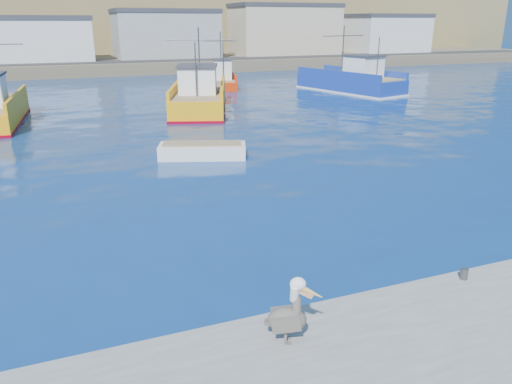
{
  "coord_description": "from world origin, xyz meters",
  "views": [
    {
      "loc": [
        -6.4,
        -12.28,
        6.94
      ],
      "look_at": [
        -0.28,
        3.23,
        1.22
      ],
      "focal_mm": 35.0,
      "sensor_mm": 36.0,
      "label": 1
    }
  ],
  "objects_px": {
    "skiff_far": "(372,79)",
    "pelican": "(289,315)",
    "trawler_blue": "(352,81)",
    "trawler_yellow_b": "(200,97)",
    "skiff_mid": "(202,152)",
    "boat_orange": "(222,79)"
  },
  "relations": [
    {
      "from": "trawler_blue",
      "to": "boat_orange",
      "type": "relative_size",
      "value": 1.71
    },
    {
      "from": "skiff_mid",
      "to": "pelican",
      "type": "relative_size",
      "value": 3.2
    },
    {
      "from": "trawler_blue",
      "to": "trawler_yellow_b",
      "type": "bearing_deg",
      "value": -163.05
    },
    {
      "from": "pelican",
      "to": "trawler_blue",
      "type": "bearing_deg",
      "value": 56.51
    },
    {
      "from": "skiff_mid",
      "to": "boat_orange",
      "type": "bearing_deg",
      "value": 70.1
    },
    {
      "from": "skiff_far",
      "to": "pelican",
      "type": "distance_m",
      "value": 54.89
    },
    {
      "from": "trawler_yellow_b",
      "to": "skiff_far",
      "type": "height_order",
      "value": "trawler_yellow_b"
    },
    {
      "from": "trawler_yellow_b",
      "to": "skiff_mid",
      "type": "relative_size",
      "value": 2.59
    },
    {
      "from": "trawler_yellow_b",
      "to": "skiff_mid",
      "type": "height_order",
      "value": "trawler_yellow_b"
    },
    {
      "from": "boat_orange",
      "to": "skiff_mid",
      "type": "relative_size",
      "value": 1.52
    },
    {
      "from": "skiff_mid",
      "to": "skiff_far",
      "type": "xyz_separation_m",
      "value": [
        29.17,
        27.49,
        -0.07
      ]
    },
    {
      "from": "trawler_yellow_b",
      "to": "trawler_blue",
      "type": "bearing_deg",
      "value": 16.95
    },
    {
      "from": "trawler_yellow_b",
      "to": "pelican",
      "type": "xyz_separation_m",
      "value": [
        -6.78,
        -31.6,
        0.08
      ]
    },
    {
      "from": "boat_orange",
      "to": "skiff_mid",
      "type": "distance_m",
      "value": 29.53
    },
    {
      "from": "trawler_yellow_b",
      "to": "trawler_blue",
      "type": "distance_m",
      "value": 18.51
    },
    {
      "from": "skiff_mid",
      "to": "skiff_far",
      "type": "distance_m",
      "value": 40.09
    },
    {
      "from": "boat_orange",
      "to": "pelican",
      "type": "height_order",
      "value": "boat_orange"
    },
    {
      "from": "trawler_blue",
      "to": "skiff_far",
      "type": "relative_size",
      "value": 3.59
    },
    {
      "from": "trawler_yellow_b",
      "to": "pelican",
      "type": "bearing_deg",
      "value": -102.11
    },
    {
      "from": "skiff_far",
      "to": "pelican",
      "type": "relative_size",
      "value": 2.33
    },
    {
      "from": "trawler_yellow_b",
      "to": "skiff_mid",
      "type": "bearing_deg",
      "value": -104.92
    },
    {
      "from": "skiff_mid",
      "to": "pelican",
      "type": "height_order",
      "value": "pelican"
    }
  ]
}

